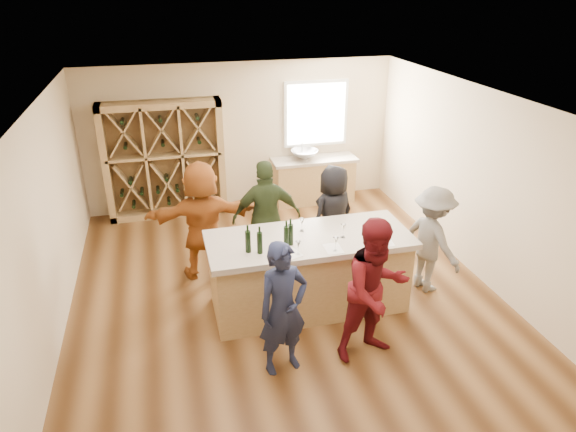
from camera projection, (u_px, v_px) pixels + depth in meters
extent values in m
cube|color=brown|center=(285.00, 296.00, 7.52)|extent=(6.00, 7.00, 0.10)
cube|color=white|center=(284.00, 98.00, 6.29)|extent=(6.00, 7.00, 0.10)
cube|color=beige|center=(241.00, 135.00, 10.02)|extent=(6.00, 0.10, 2.80)
cube|color=beige|center=(400.00, 394.00, 3.79)|extent=(6.00, 0.10, 2.80)
cube|color=beige|center=(41.00, 231.00, 6.22)|extent=(0.10, 7.00, 2.80)
cube|color=beige|center=(484.00, 186.00, 7.59)|extent=(0.10, 7.00, 2.80)
cube|color=white|center=(316.00, 114.00, 10.14)|extent=(1.30, 0.06, 1.30)
cube|color=white|center=(316.00, 114.00, 10.11)|extent=(1.18, 0.01, 1.18)
cube|color=#A4824E|center=(165.00, 160.00, 9.57)|extent=(2.20, 0.45, 2.20)
cube|color=#A4824E|center=(314.00, 181.00, 10.44)|extent=(1.60, 0.58, 0.86)
cube|color=#AA9D8B|center=(314.00, 160.00, 10.24)|extent=(1.70, 0.62, 0.06)
imported|color=silver|center=(305.00, 155.00, 10.15)|extent=(0.54, 0.54, 0.19)
cylinder|color=silver|center=(302.00, 149.00, 10.28)|extent=(0.02, 0.02, 0.30)
cube|color=#A4824E|center=(309.00, 275.00, 7.02)|extent=(2.60, 1.00, 1.00)
cube|color=#AA9D8B|center=(309.00, 240.00, 6.79)|extent=(2.72, 1.12, 0.08)
cylinder|color=black|center=(248.00, 242.00, 6.35)|extent=(0.09, 0.09, 0.29)
cylinder|color=black|center=(260.00, 243.00, 6.33)|extent=(0.08, 0.08, 0.28)
cylinder|color=black|center=(286.00, 237.00, 6.47)|extent=(0.07, 0.07, 0.28)
cylinder|color=black|center=(291.00, 235.00, 6.53)|extent=(0.08, 0.08, 0.28)
cone|color=white|center=(298.00, 248.00, 6.31)|extent=(0.09, 0.09, 0.18)
cone|color=white|center=(335.00, 244.00, 6.39)|extent=(0.08, 0.08, 0.20)
cone|color=white|center=(371.00, 239.00, 6.51)|extent=(0.10, 0.10, 0.20)
cone|color=white|center=(343.00, 231.00, 6.73)|extent=(0.09, 0.09, 0.19)
cone|color=white|center=(385.00, 231.00, 6.73)|extent=(0.08, 0.08, 0.18)
cube|color=white|center=(290.00, 253.00, 6.38)|extent=(0.30, 0.35, 0.00)
cube|color=white|center=(333.00, 249.00, 6.49)|extent=(0.22, 0.30, 0.00)
cube|color=white|center=(385.00, 242.00, 6.66)|extent=(0.23, 0.29, 0.00)
imported|color=#191E38|center=(283.00, 309.00, 5.75)|extent=(0.68, 0.56, 1.64)
imported|color=#590F14|center=(376.00, 290.00, 5.95)|extent=(0.95, 0.64, 1.80)
imported|color=slate|center=(432.00, 240.00, 7.31)|extent=(0.74, 1.12, 1.60)
imported|color=#263319|center=(267.00, 217.00, 7.78)|extent=(1.07, 0.59, 1.79)
imported|color=black|center=(333.00, 215.00, 8.07)|extent=(0.92, 0.76, 1.61)
imported|color=#994C19|center=(203.00, 220.00, 7.63)|extent=(1.71, 0.64, 1.83)
cone|color=white|center=(302.00, 225.00, 6.90)|extent=(0.07, 0.07, 0.18)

